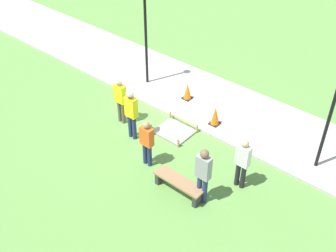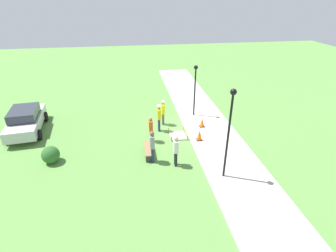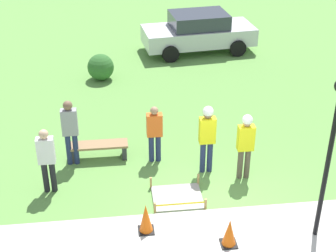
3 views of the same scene
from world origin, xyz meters
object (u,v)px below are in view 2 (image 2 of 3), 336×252
Objects in this scene: lamppost_near at (195,83)px; parked_car_silver at (26,120)px; traffic_cone_near_patch at (199,135)px; park_bench at (148,150)px; traffic_cone_far_patch at (202,122)px; bystander_in_orange_shirt at (151,128)px; lamppost_far at (230,123)px; bystander_in_white_shirt at (152,145)px; bystander_in_gray_shirt at (176,149)px; worker_supervisor at (159,115)px; worker_assistant at (163,110)px.

parked_car_silver is (-0.61, 11.12, -1.70)m from lamppost_near.
traffic_cone_near_patch is 3.30m from park_bench.
bystander_in_orange_shirt is at bearing 108.99° from traffic_cone_far_patch.
lamppost_far reaches higher than bystander_in_orange_shirt.
bystander_in_white_shirt is at bearing -166.05° from park_bench.
parked_car_silver is (6.46, 10.87, -2.17)m from lamppost_far.
traffic_cone_far_patch is at bearing -102.66° from parked_car_silver.
lamppost_near is (5.22, -3.50, 1.44)m from bystander_in_white_shirt.
traffic_cone_far_patch is at bearing -3.74° from lamppost_far.
park_bench is 1.87m from bystander_in_gray_shirt.
traffic_cone_near_patch is 0.19× the size of lamppost_near.
worker_supervisor is 0.42× the size of lamppost_far.
park_bench is at bearing 141.16° from lamppost_near.
parked_car_silver is (3.94, 7.45, 0.48)m from park_bench.
worker_supervisor is 0.41× the size of parked_car_silver.
bystander_in_white_shirt reaches higher than worker_assistant.
worker_assistant is at bearing -20.07° from park_bench.
bystander_in_white_shirt is (-1.66, 2.98, 0.60)m from traffic_cone_near_patch.
traffic_cone_near_patch is 1.77m from traffic_cone_far_patch.
bystander_in_white_shirt is 6.45m from lamppost_near.
bystander_in_orange_shirt is (-2.12, 1.02, -0.16)m from worker_assistant.
lamppost_near is at bearing -38.84° from park_bench.
lamppost_near is (4.56, -3.67, 2.17)m from park_bench.
bystander_in_white_shirt is at bearing 132.73° from traffic_cone_far_patch.
traffic_cone_near_patch is at bearing -99.27° from bystander_in_orange_shirt.
lamppost_near is at bearing -8.34° from traffic_cone_near_patch.
bystander_in_gray_shirt is at bearing -174.34° from worker_supervisor.
lamppost_far is at bearing -175.42° from traffic_cone_near_patch.
bystander_in_white_shirt is (0.50, 1.15, 0.08)m from bystander_in_gray_shirt.
lamppost_far reaches higher than parked_car_silver.
lamppost_far is (-3.51, -0.28, 2.51)m from traffic_cone_near_patch.
lamppost_far is (-5.17, 0.34, 2.54)m from traffic_cone_far_patch.
worker_assistant is 1.04× the size of bystander_in_gray_shirt.
bystander_in_orange_shirt is at bearing 21.27° from bystander_in_gray_shirt.
worker_assistant reaches higher than traffic_cone_far_patch.
worker_supervisor is at bearing 156.58° from worker_assistant.
bystander_in_gray_shirt is at bearing -113.42° from bystander_in_white_shirt.
bystander_in_gray_shirt is at bearing -126.37° from parked_car_silver.
worker_supervisor is 0.95m from worker_assistant.
parked_car_silver is at bearing 59.76° from bystander_in_gray_shirt.
traffic_cone_far_patch is at bearing -110.52° from worker_assistant.
worker_supervisor is (2.70, -0.93, 0.81)m from park_bench.
lamppost_near is at bearing -67.48° from worker_assistant.
traffic_cone_far_patch is 2.81m from lamppost_near.
lamppost_far reaches higher than park_bench.
traffic_cone_far_patch is 4.57m from bystander_in_gray_shirt.
traffic_cone_near_patch is at bearing -60.86° from bystander_in_white_shirt.
worker_assistant is at bearing -25.68° from bystander_in_orange_shirt.
bystander_in_white_shirt is (-0.67, -0.17, 0.73)m from park_bench.
bystander_in_gray_shirt is 0.38× the size of lamppost_far.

